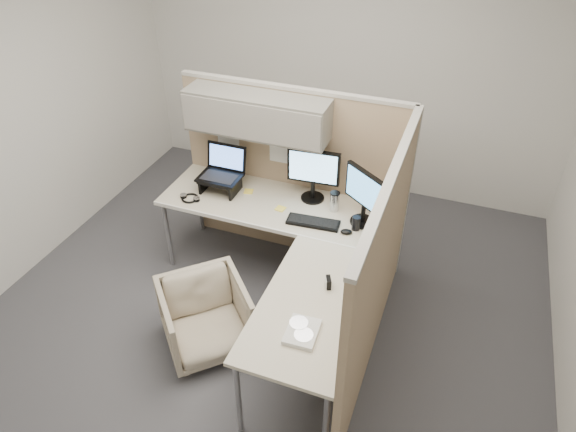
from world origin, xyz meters
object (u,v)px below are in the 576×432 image
(office_chair, at_px, (205,314))
(keyboard, at_px, (313,222))
(desk, at_px, (285,242))
(monitor_left, at_px, (313,171))

(office_chair, relative_size, keyboard, 1.49)
(desk, relative_size, office_chair, 3.17)
(office_chair, xyz_separation_m, keyboard, (0.56, 0.84, 0.43))
(office_chair, bearing_deg, keyboard, 12.96)
(monitor_left, bearing_deg, keyboard, -75.13)
(desk, height_order, office_chair, desk)
(monitor_left, height_order, keyboard, monitor_left)
(office_chair, distance_m, monitor_left, 1.44)
(desk, distance_m, monitor_left, 0.67)
(desk, bearing_deg, office_chair, -125.58)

